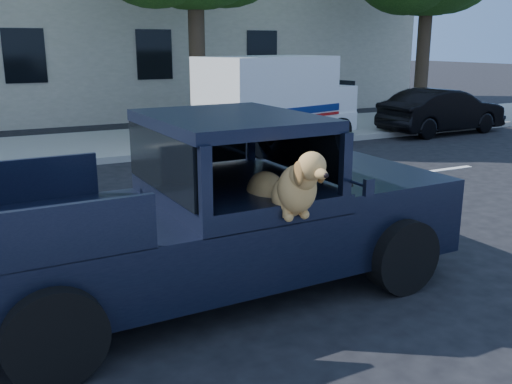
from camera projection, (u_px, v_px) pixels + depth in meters
ground at (79, 320)px, 5.49m from camera, size 120.00×120.00×0.00m
far_sidewalk at (7, 153)px, 13.40m from camera, size 60.00×4.00×0.15m
lane_stripes at (167, 206)px, 9.29m from camera, size 21.60×0.14×0.01m
pickup_truck at (203, 236)px, 5.96m from camera, size 5.32×2.74×1.88m
mail_truck at (275, 107)px, 14.53m from camera, size 4.47×2.96×2.26m
parked_sedan at (442, 111)px, 16.59m from camera, size 1.58×4.01×1.30m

